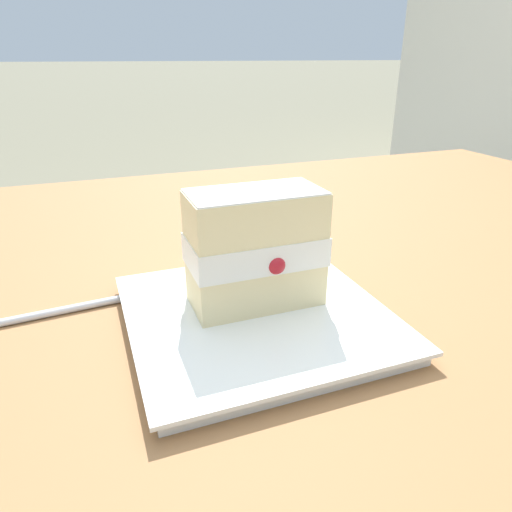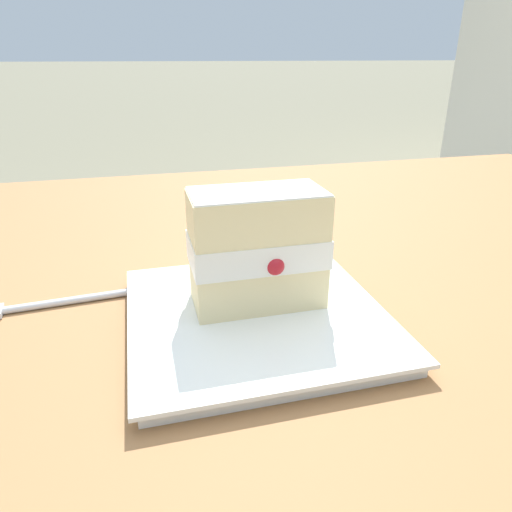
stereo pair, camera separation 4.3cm
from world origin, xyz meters
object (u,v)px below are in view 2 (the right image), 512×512
Objects in this scene: dessert_plate at (256,317)px; cake_slice at (257,248)px; patio_table at (315,290)px; dessert_fork at (48,304)px.

cake_slice is at bearing -108.12° from dessert_plate.
cake_slice is (0.14, 0.18, 0.16)m from patio_table.
cake_slice is (-0.01, -0.02, 0.06)m from dessert_plate.
dessert_fork is (0.20, -0.09, -0.00)m from dessert_plate.
cake_slice is 0.23m from dessert_fork.
dessert_plate is 1.89× the size of cake_slice.
dessert_plate is 1.42× the size of dessert_fork.
dessert_fork is (0.21, -0.07, -0.07)m from cake_slice.
patio_table is 0.28m from cake_slice.
dessert_plate reaches higher than dessert_fork.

